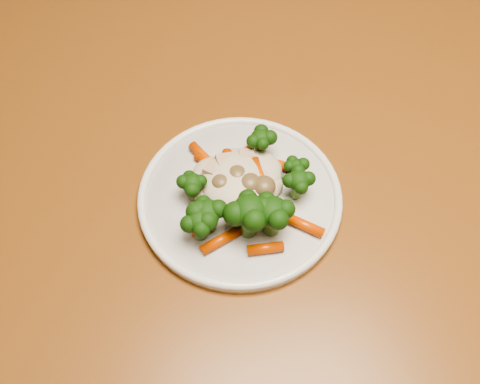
% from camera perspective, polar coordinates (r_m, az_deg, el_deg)
% --- Properties ---
extents(dining_table, '(1.46, 1.19, 0.75)m').
position_cam_1_polar(dining_table, '(0.78, 2.12, -5.49)').
color(dining_table, brown).
rests_on(dining_table, ground).
extents(plate, '(0.24, 0.24, 0.01)m').
position_cam_1_polar(plate, '(0.71, -0.00, -0.65)').
color(plate, silver).
rests_on(plate, dining_table).
extents(meal, '(0.17, 0.17, 0.05)m').
position_cam_1_polar(meal, '(0.68, 0.27, -0.30)').
color(meal, beige).
rests_on(meal, plate).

